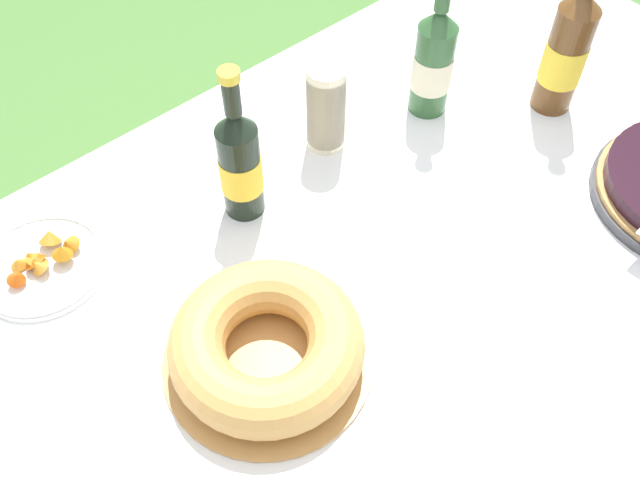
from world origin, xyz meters
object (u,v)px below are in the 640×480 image
object	(u,v)px
snack_plate_near	(42,263)
cider_bottle_amber	(566,52)
cider_bottle_green	(433,61)
juice_bottle_red	(240,163)
cup_stack	(326,108)
bundt_cake	(267,345)

from	to	relation	value
snack_plate_near	cider_bottle_amber	bearing A→B (deg)	-17.07
cider_bottle_green	juice_bottle_red	size ratio (longest dim) A/B	1.01
cup_stack	cider_bottle_amber	world-z (taller)	cider_bottle_amber
bundt_cake	cider_bottle_amber	size ratio (longest dim) A/B	0.95
bundt_cake	cup_stack	bearing A→B (deg)	38.36
cider_bottle_green	cider_bottle_amber	distance (m)	0.25
snack_plate_near	cider_bottle_green	bearing A→B (deg)	-10.32
bundt_cake	snack_plate_near	distance (m)	0.42
cider_bottle_amber	juice_bottle_red	bearing A→B (deg)	163.82
cider_bottle_amber	bundt_cake	bearing A→B (deg)	-173.88
cider_bottle_amber	snack_plate_near	distance (m)	1.01
juice_bottle_red	bundt_cake	bearing A→B (deg)	-120.78
cup_stack	juice_bottle_red	xyz separation A→B (m)	(-0.21, -0.03, 0.02)
cider_bottle_amber	juice_bottle_red	xyz separation A→B (m)	(-0.63, 0.18, -0.02)
bundt_cake	juice_bottle_red	world-z (taller)	juice_bottle_red
bundt_cake	cup_stack	size ratio (longest dim) A/B	1.81
cup_stack	snack_plate_near	xyz separation A→B (m)	(-0.55, 0.08, -0.07)
bundt_cake	juice_bottle_red	distance (m)	0.32
bundt_cake	snack_plate_near	bearing A→B (deg)	114.72
cup_stack	cider_bottle_green	size ratio (longest dim) A/B	0.58
cider_bottle_green	cider_bottle_amber	size ratio (longest dim) A/B	0.91
bundt_cake	cider_bottle_amber	world-z (taller)	cider_bottle_amber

